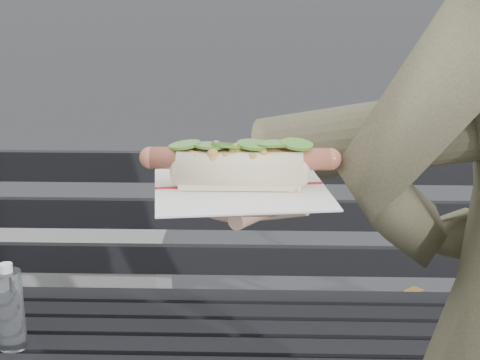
# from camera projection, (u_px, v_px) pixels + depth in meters

# --- Properties ---
(park_bench) EXTENTS (1.50, 0.44, 0.88)m
(park_bench) POSITION_uv_depth(u_px,v_px,m) (227.00, 298.00, 1.87)
(park_bench) COLOR black
(park_bench) RESTS_ON ground
(concrete_block) EXTENTS (1.20, 0.40, 0.40)m
(concrete_block) POSITION_uv_depth(u_px,v_px,m) (2.00, 288.00, 2.69)
(concrete_block) COLOR slate
(concrete_block) RESTS_ON ground
(held_hotdog) EXTENTS (0.63, 0.31, 0.20)m
(held_hotdog) POSITION_uv_depth(u_px,v_px,m) (406.00, 140.00, 0.87)
(held_hotdog) COLOR #484130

